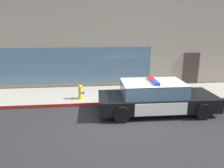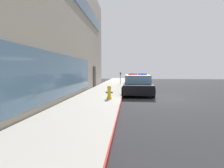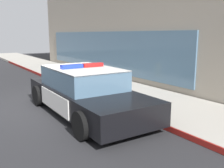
% 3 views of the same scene
% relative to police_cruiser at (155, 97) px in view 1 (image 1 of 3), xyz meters
% --- Properties ---
extents(ground, '(48.00, 48.00, 0.00)m').
position_rel_police_cruiser_xyz_m(ground, '(-1.69, -0.76, -0.68)').
color(ground, '#262628').
extents(sidewalk, '(48.00, 2.87, 0.15)m').
position_rel_police_cruiser_xyz_m(sidewalk, '(-1.69, 2.49, -0.61)').
color(sidewalk, '#A39E93').
rests_on(sidewalk, ground).
extents(curb_red_paint, '(28.80, 0.04, 0.14)m').
position_rel_police_cruiser_xyz_m(curb_red_paint, '(-1.69, 1.03, -0.61)').
color(curb_red_paint, maroon).
rests_on(curb_red_paint, ground).
extents(storefront_building, '(22.02, 9.04, 9.02)m').
position_rel_police_cruiser_xyz_m(storefront_building, '(-3.12, 8.45, 3.83)').
color(storefront_building, gray).
rests_on(storefront_building, ground).
extents(police_cruiser, '(5.10, 2.19, 1.49)m').
position_rel_police_cruiser_xyz_m(police_cruiser, '(0.00, 0.00, 0.00)').
color(police_cruiser, black).
rests_on(police_cruiser, ground).
extents(fire_hydrant, '(0.34, 0.39, 0.73)m').
position_rel_police_cruiser_xyz_m(fire_hydrant, '(-3.33, 1.71, -0.18)').
color(fire_hydrant, gold).
rests_on(fire_hydrant, sidewalk).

